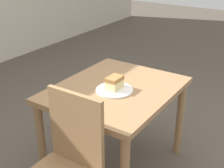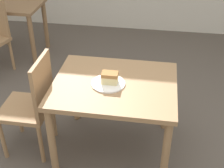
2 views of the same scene
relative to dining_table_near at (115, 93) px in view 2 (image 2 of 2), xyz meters
The scene contains 6 objects.
ground_plane 0.65m from the dining_table_near, 98.04° to the right, with size 14.00×14.00×0.00m, color brown.
dining_table_near is the anchor object (origin of this frame).
dining_table_far 2.27m from the dining_table_near, 134.25° to the left, with size 0.72×0.60×0.72m.
chair_near_window 0.70m from the dining_table_near, behind, with size 0.40×0.40×0.92m.
plate 0.12m from the dining_table_near, 154.86° to the right, with size 0.27×0.27×0.01m.
cake_slice 0.16m from the dining_table_near, 156.42° to the right, with size 0.13×0.09×0.09m.
Camera 2 is at (0.34, -1.80, 2.06)m, focal length 50.00 mm.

